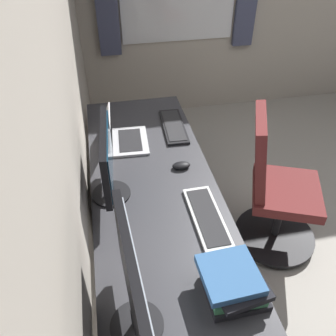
# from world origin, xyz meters

# --- Properties ---
(wall_back) EXTENTS (5.00, 0.10, 2.60)m
(wall_back) POSITION_xyz_m (0.00, 2.04, 1.30)
(wall_back) COLOR beige
(wall_back) RESTS_ON ground
(desk) EXTENTS (2.22, 0.68, 0.73)m
(desk) POSITION_xyz_m (0.03, 1.63, 0.67)
(desk) COLOR #38383D
(desk) RESTS_ON ground
(drawer_pedestal) EXTENTS (0.40, 0.51, 0.69)m
(drawer_pedestal) POSITION_xyz_m (0.21, 1.66, 0.35)
(drawer_pedestal) COLOR #38383D
(drawer_pedestal) RESTS_ON ground
(monitor_primary) EXTENTS (0.56, 0.20, 0.44)m
(monitor_primary) POSITION_xyz_m (-0.60, 1.82, 0.98)
(monitor_primary) COLOR black
(monitor_primary) RESTS_ON desk
(monitor_secondary) EXTENTS (0.47, 0.20, 0.40)m
(monitor_secondary) POSITION_xyz_m (0.13, 1.86, 0.96)
(monitor_secondary) COLOR black
(monitor_secondary) RESTS_ON desk
(laptop_leftmost) EXTENTS (0.33, 0.32, 0.21)m
(laptop_leftmost) POSITION_xyz_m (0.60, 1.77, 0.78)
(laptop_leftmost) COLOR silver
(laptop_leftmost) RESTS_ON desk
(keyboard_main) EXTENTS (0.43, 0.16, 0.02)m
(keyboard_main) POSITION_xyz_m (0.71, 1.41, 0.74)
(keyboard_main) COLOR black
(keyboard_main) RESTS_ON desk
(keyboard_spare) EXTENTS (0.42, 0.15, 0.02)m
(keyboard_spare) POSITION_xyz_m (-0.13, 1.42, 0.74)
(keyboard_spare) COLOR silver
(keyboard_spare) RESTS_ON desk
(mouse_main) EXTENTS (0.06, 0.10, 0.03)m
(mouse_main) POSITION_xyz_m (0.28, 1.46, 0.75)
(mouse_main) COLOR black
(mouse_main) RESTS_ON desk
(book_stack_near) EXTENTS (0.26, 0.26, 0.13)m
(book_stack_near) POSITION_xyz_m (-0.53, 1.44, 0.79)
(book_stack_near) COLOR black
(book_stack_near) RESTS_ON desk
(office_chair) EXTENTS (0.57, 0.61, 0.97)m
(office_chair) POSITION_xyz_m (0.26, 0.84, 0.46)
(office_chair) COLOR maroon
(office_chair) RESTS_ON ground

